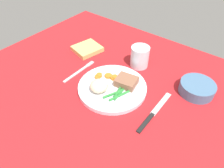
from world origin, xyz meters
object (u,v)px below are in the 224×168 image
Objects in this scene: meat_portion at (126,81)px; napkin at (87,49)px; water_glass at (140,58)px; fork at (79,71)px; knife at (154,112)px; salad_bowl at (197,87)px; dinner_plate at (112,88)px.

napkin is (-28.02, 9.18, -1.96)cm from meat_portion.
meat_portion is 0.84× the size of water_glass.
water_glass is at bearing 45.64° from fork.
meat_portion is 15.10cm from knife.
meat_portion is 0.60× the size of salad_bowl.
dinner_plate is 16.68cm from fork.
knife reaches higher than fork.
knife is (14.24, -4.20, -2.76)cm from meat_portion.
dinner_plate reaches higher than fork.
water_glass reaches higher than meat_portion.
salad_bowl is 1.07× the size of napkin.
dinner_plate is 30.19cm from salad_bowl.
knife is at bearing -16.44° from meat_portion.
water_glass is at bearing 129.57° from knife.
fork is (-20.02, -4.18, -2.76)cm from meat_portion.
napkin is at bearing -174.97° from salad_bowl.
knife is at bearing -2.63° from fork.
napkin is (-24.58, -5.21, -2.67)cm from water_glass.
dinner_plate is at bearing -1.69° from fork.
salad_bowl is 49.47cm from napkin.
knife is at bearing -46.42° from water_glass.
salad_bowl is at bearing 64.41° from knife.
salad_bowl is (21.25, 13.51, -0.68)cm from meat_portion.
meat_portion reaches higher than napkin.
meat_portion is 0.36× the size of knife.
water_glass is at bearing 90.26° from dinner_plate.
napkin is (-8.00, 13.35, 0.80)cm from fork.
meat_portion reaches higher than salad_bowl.
salad_bowl is at bearing 5.03° from napkin.
dinner_plate is 27.92cm from napkin.
knife is 2.37× the size of water_glass.
meat_portion is 14.81cm from water_glass.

